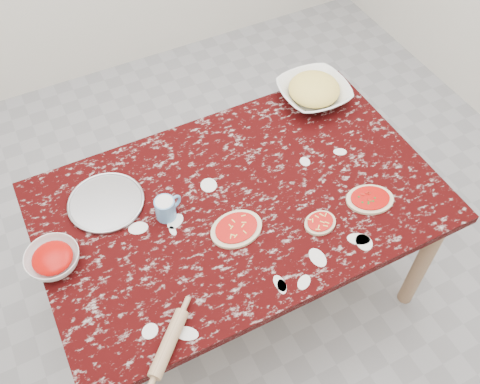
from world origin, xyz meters
name	(u,v)px	position (x,y,z in m)	size (l,w,h in m)	color
ground	(240,289)	(0.00, 0.00, 0.00)	(4.00, 4.00, 0.00)	gray
worktable	(240,212)	(0.00, 0.00, 0.67)	(1.60, 1.00, 0.75)	black
pizza_tray	(106,203)	(-0.49, 0.22, 0.76)	(0.30, 0.30, 0.01)	#B2B2B7
sauce_bowl	(53,260)	(-0.74, 0.04, 0.78)	(0.20, 0.20, 0.06)	white
cheese_bowl	(314,93)	(0.58, 0.38, 0.79)	(0.32, 0.32, 0.08)	white
flour_mug	(166,208)	(-0.29, 0.06, 0.80)	(0.12, 0.08, 0.09)	#609AD0
pizza_left	(236,229)	(-0.08, -0.12, 0.76)	(0.22, 0.18, 0.02)	beige
pizza_mid	(320,223)	(0.22, -0.25, 0.76)	(0.14, 0.12, 0.02)	beige
pizza_right	(370,199)	(0.46, -0.24, 0.76)	(0.23, 0.20, 0.02)	beige
rolling_pin	(169,343)	(-0.49, -0.44, 0.77)	(0.05, 0.05, 0.24)	tan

